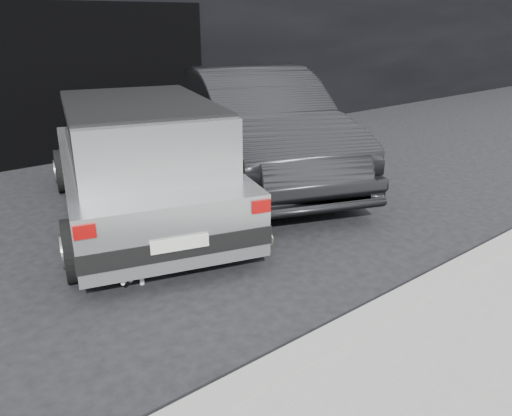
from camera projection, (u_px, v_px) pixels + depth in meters
ground at (172, 235)px, 5.73m from camera, size 80.00×80.00×0.00m
building_facade at (57, 9)px, 9.80m from camera, size 34.00×4.00×5.00m
garage_opening at (104, 81)px, 8.76m from camera, size 4.00×0.10×2.60m
curb at (419, 294)px, 4.39m from camera, size 18.00×0.25×0.12m
silver_hatchback at (140, 156)px, 5.93m from camera, size 2.85×4.32×1.47m
second_car at (256, 124)px, 7.65m from camera, size 3.40×5.23×1.63m
cat_siamese at (259, 237)px, 5.35m from camera, size 0.48×0.81×0.29m
cat_white at (146, 258)px, 4.80m from camera, size 0.67×0.50×0.36m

